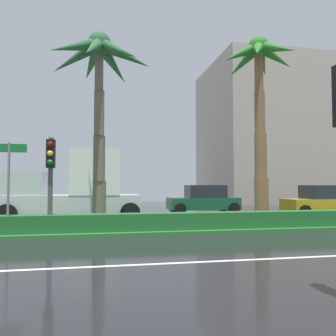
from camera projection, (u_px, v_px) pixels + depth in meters
palm_tree_centre_left at (99, 72)px, 13.57m from camera, size 4.13×4.10×7.55m
palm_tree_centre at (259, 82)px, 15.38m from camera, size 3.67×3.37×8.19m
traffic_signal_median_right at (51, 167)px, 11.83m from camera, size 0.28×0.43×3.22m
street_name_sign at (9, 175)px, 11.45m from camera, size 1.10×0.08×3.00m
box_truck_lead at (74, 189)px, 17.03m from camera, size 6.40×2.64×3.46m
car_in_traffic_third at (204, 200)px, 21.51m from camera, size 4.30×2.02×1.72m
car_in_traffic_fourth at (323, 201)px, 19.76m from camera, size 4.30×2.02×1.72m
building_far_right at (280, 135)px, 36.48m from camera, size 14.93×11.48×13.88m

